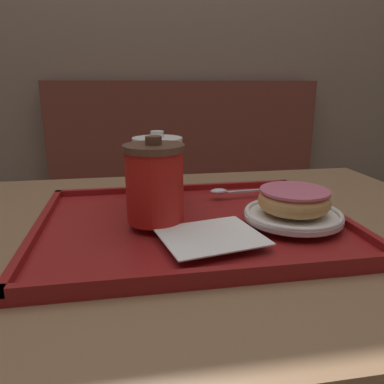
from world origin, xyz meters
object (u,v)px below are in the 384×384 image
coffee_cup_front (155,183)px  coffee_cup_rear (158,167)px  spoon (227,191)px  donut_chocolate_glazed (294,200)px

coffee_cup_front → coffee_cup_rear: 0.13m
spoon → donut_chocolate_glazed: bearing=109.8°
coffee_cup_rear → donut_chocolate_glazed: coffee_cup_rear is taller
coffee_cup_front → donut_chocolate_glazed: size_ratio=1.17×
spoon → coffee_cup_front: bearing=36.4°
coffee_cup_rear → donut_chocolate_glazed: (0.21, -0.16, -0.03)m
coffee_cup_front → donut_chocolate_glazed: (0.22, -0.03, -0.03)m
donut_chocolate_glazed → spoon: size_ratio=0.86×
coffee_cup_rear → spoon: 0.15m
donut_chocolate_glazed → spoon: bearing=113.1°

